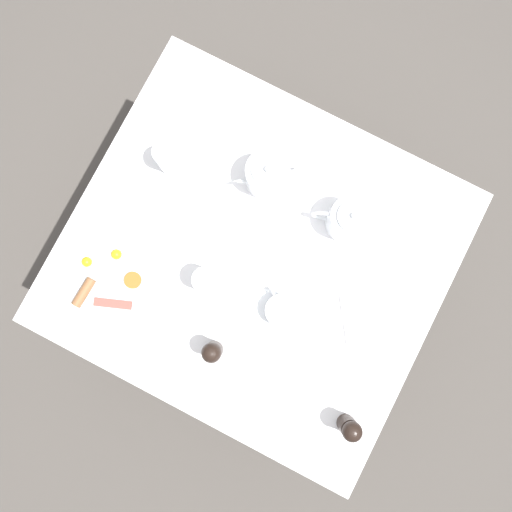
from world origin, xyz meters
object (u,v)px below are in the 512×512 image
Objects in this scene: teapot_far at (268,175)px; pepper_grinder at (212,352)px; teacup_with_saucer_left at (281,310)px; napkin_folded at (373,316)px; teapot_near at (349,220)px; water_glass_tall at (207,281)px; water_glass_short at (168,158)px; breakfast_plate at (107,278)px; salt_grinder at (350,429)px; fork_by_plate at (315,369)px; knife_by_plate at (191,94)px.

teapot_far is 0.52m from pepper_grinder.
teacup_with_saucer_left is 0.68× the size of napkin_folded.
teapot_near is 0.44m from water_glass_tall.
teapot_far is 0.51m from napkin_folded.
water_glass_short is at bearing -139.03° from pepper_grinder.
teapot_far reaches higher than breakfast_plate.
water_glass_short is 0.56m from pepper_grinder.
napkin_folded is at bearing -168.44° from salt_grinder.
water_glass_tall reaches higher than teacup_with_saucer_left.
water_glass_tall and water_glass_short have the same top height.
water_glass_short is at bearing -116.10° from teacup_with_saucer_left.
breakfast_plate is 0.71m from teapot_near.
teapot_far is at bearing -147.22° from teacup_with_saucer_left.
teacup_with_saucer_left is (0.32, -0.05, -0.03)m from teapot_near.
breakfast_plate is 2.49× the size of water_glass_tall.
water_glass_tall is at bearing -147.85° from teapot_near.
water_glass_tall is at bearing -101.67° from fork_by_plate.
salt_grinder is 0.75× the size of fork_by_plate.
pepper_grinder is at bearing 58.99° from teapot_far.
fork_by_plate is (0.43, 0.37, -0.05)m from teapot_far.
fork_by_plate is at bearing 106.77° from pepper_grinder.
napkin_folded is (-0.29, 0.36, -0.06)m from pepper_grinder.
breakfast_plate reaches higher than fork_by_plate.
napkin_folded is at bearing 65.96° from knife_by_plate.
napkin_folded is (-0.13, 0.47, -0.05)m from water_glass_tall.
teacup_with_saucer_left is at bearing 81.53° from teapot_far.
teapot_near is (-0.46, 0.54, 0.05)m from breakfast_plate.
breakfast_plate is 1.35× the size of teapot_near.
teapot_near reaches higher than water_glass_short.
pepper_grinder reaches higher than breakfast_plate.
teapot_near reaches higher than napkin_folded.
salt_grinder is at bearing 86.47° from breakfast_plate.
knife_by_plate is (-0.60, -0.05, -0.01)m from breakfast_plate.
knife_by_plate is at bearing -175.67° from breakfast_plate.
water_glass_tall is 0.91× the size of pepper_grinder.
breakfast_plate is 0.51m from teacup_with_saucer_left.
water_glass_tall is at bearing -84.21° from teacup_with_saucer_left.
salt_grinder is (0.05, 0.79, 0.06)m from breakfast_plate.
fork_by_plate is (0.08, 0.39, -0.06)m from water_glass_tall.
teapot_near is 1.68× the size of pepper_grinder.
salt_grinder reaches higher than water_glass_tall.
knife_by_plate is (-0.14, -0.59, -0.05)m from teapot_near.
teapot_far reaches higher than salt_grinder.
teacup_with_saucer_left is 1.33× the size of water_glass_short.
teacup_with_saucer_left is 0.90× the size of fork_by_plate.
salt_grinder reaches higher than teacup_with_saucer_left.
knife_by_plate is at bearing -147.02° from pepper_grinder.
teapot_near is at bearing 136.78° from teapot_far.
teapot_near is 0.94× the size of napkin_folded.
teacup_with_saucer_left reaches higher than fork_by_plate.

